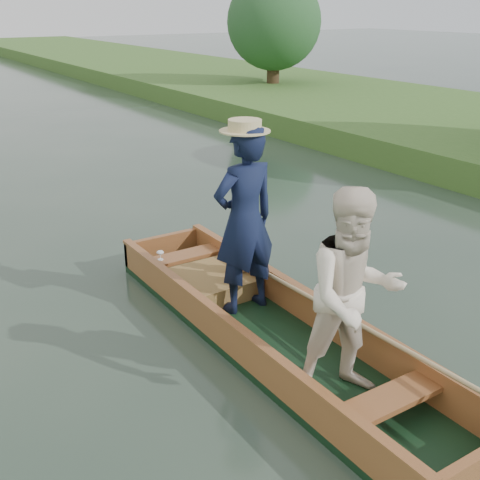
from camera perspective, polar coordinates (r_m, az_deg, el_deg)
ground at (r=6.28m, az=3.02°, el=-9.79°), size 120.00×120.00×0.00m
trees_far at (r=12.18m, az=-19.80°, el=17.40°), size 22.93×15.98×4.63m
punt at (r=5.83m, az=4.49°, el=-3.99°), size 1.12×5.22×2.17m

